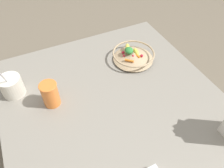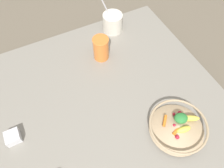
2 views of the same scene
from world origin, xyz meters
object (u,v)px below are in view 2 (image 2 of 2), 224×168
drinking_cup (101,48)px  spice_jar (13,137)px  yogurt_tub (113,22)px  fruit_bowl (178,126)px

drinking_cup → spice_jar: bearing=25.6°
yogurt_tub → spice_jar: 0.78m
fruit_bowl → drinking_cup: 0.53m
fruit_bowl → drinking_cup: (0.12, -0.51, 0.03)m
yogurt_tub → spice_jar: (0.66, 0.41, -0.04)m
drinking_cup → spice_jar: size_ratio=2.23×
fruit_bowl → spice_jar: size_ratio=4.21×
drinking_cup → spice_jar: (0.52, 0.25, -0.05)m
spice_jar → fruit_bowl: bearing=157.1°
fruit_bowl → yogurt_tub: 0.67m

